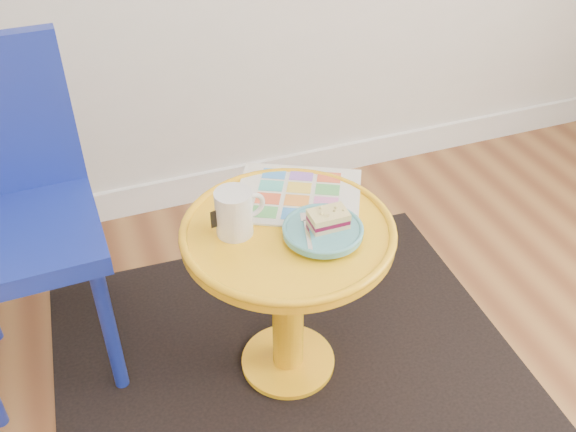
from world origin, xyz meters
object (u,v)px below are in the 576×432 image
object	(u,v)px
side_table	(288,272)
newspaper	(298,195)
chair	(9,202)
mug	(235,211)
plate	(323,231)

from	to	relation	value
side_table	newspaper	bearing A→B (deg)	58.68
chair	mug	xyz separation A→B (m)	(0.51, -0.29, 0.04)
chair	newspaper	world-z (taller)	chair
side_table	chair	world-z (taller)	chair
side_table	mug	distance (m)	0.24
newspaper	plate	size ratio (longest dim) A/B	1.67
chair	mug	world-z (taller)	chair
mug	side_table	bearing A→B (deg)	-23.86
side_table	plate	bearing A→B (deg)	-41.27
chair	plate	xyz separation A→B (m)	(0.70, -0.38, -0.01)
mug	plate	size ratio (longest dim) A/B	0.66
mug	plate	distance (m)	0.21
plate	chair	bearing A→B (deg)	151.18
chair	plate	distance (m)	0.79
chair	plate	bearing A→B (deg)	-30.17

